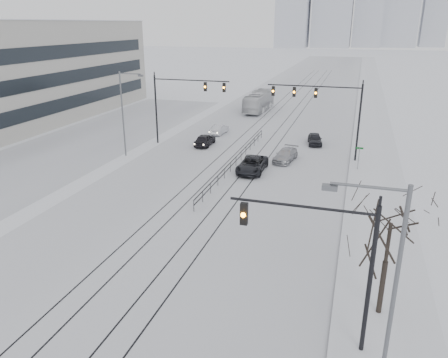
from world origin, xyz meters
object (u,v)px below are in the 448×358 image
sedan_sb_inner (205,140)px  sedan_nb_front (252,165)px  sedan_nb_right (285,155)px  sedan_nb_far (315,139)px  sedan_sb_outer (219,129)px  bare_tree (390,233)px  box_truck (259,101)px  traffic_mast_near (332,255)px

sedan_sb_inner → sedan_nb_front: (7.59, -7.75, 0.01)m
sedan_nb_right → sedan_nb_far: 7.97m
sedan_sb_outer → sedan_nb_far: size_ratio=0.98×
sedan_nb_front → bare_tree: bearing=-60.3°
sedan_sb_outer → box_truck: size_ratio=0.34×
sedan_sb_inner → sedan_sb_outer: (-0.09, 5.96, -0.08)m
traffic_mast_near → bare_tree: size_ratio=1.15×
sedan_sb_inner → sedan_nb_right: 10.63m
sedan_sb_inner → sedan_nb_far: 13.07m
sedan_sb_outer → box_truck: box_truck is taller
sedan_nb_right → sedan_nb_far: bearing=82.0°
bare_tree → sedan_sb_inner: bare_tree is taller
traffic_mast_near → sedan_sb_outer: traffic_mast_near is taller
sedan_sb_inner → box_truck: box_truck is taller
traffic_mast_near → bare_tree: 3.85m
bare_tree → sedan_sb_outer: bearing=119.5°
sedan_nb_far → box_truck: size_ratio=0.35×
sedan_nb_front → box_truck: bearing=101.6°
sedan_nb_far → box_truck: box_truck is taller
sedan_nb_right → box_truck: (-8.85, 26.40, 0.92)m
sedan_sb_outer → sedan_nb_right: size_ratio=0.87×
bare_tree → sedan_sb_inner: size_ratio=1.48×
bare_tree → sedan_sb_outer: size_ratio=1.61×
sedan_sb_inner → sedan_nb_front: size_ratio=0.80×
sedan_sb_inner → sedan_sb_outer: size_ratio=1.09×
sedan_nb_front → sedan_nb_far: (4.74, 12.09, -0.06)m
sedan_sb_outer → sedan_nb_far: 12.52m
traffic_mast_near → sedan_nb_right: bearing=103.1°
bare_tree → box_truck: size_ratio=0.55×
box_truck → sedan_nb_right: bearing=109.7°
sedan_sb_inner → box_truck: 23.13m
traffic_mast_near → sedan_nb_far: size_ratio=1.81×
sedan_nb_far → sedan_nb_front: bearing=-121.1°
sedan_nb_front → sedan_sb_outer: bearing=119.3°
traffic_mast_near → sedan_sb_outer: size_ratio=1.85×
sedan_sb_outer → bare_tree: bearing=123.9°
sedan_nb_right → sedan_sb_outer: bearing=145.9°
traffic_mast_near → box_truck: 55.67m
sedan_nb_far → box_truck: 21.79m
bare_tree → sedan_nb_far: bearing=101.5°
sedan_sb_outer → sedan_sb_inner: bearing=95.3°
sedan_nb_right → box_truck: box_truck is taller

